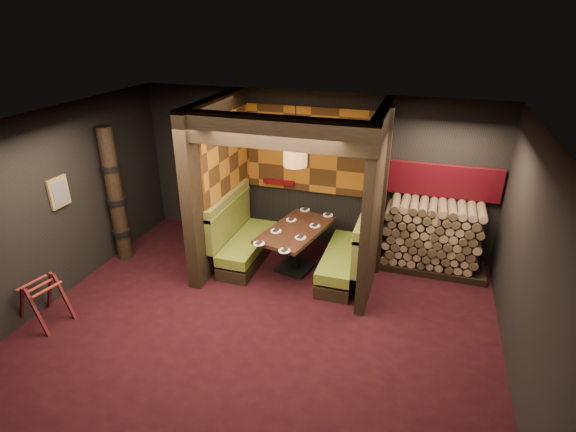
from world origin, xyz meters
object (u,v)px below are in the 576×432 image
(firewood_stack, at_px, (436,237))
(totem_column, at_px, (115,196))
(dining_table, at_px, (296,241))
(booth_bench_right, at_px, (348,256))
(luggage_rack, at_px, (43,300))
(booth_bench_left, at_px, (242,240))
(pendant_lamp, at_px, (295,152))

(firewood_stack, bearing_deg, totem_column, -166.81)
(totem_column, bearing_deg, dining_table, 9.72)
(booth_bench_right, bearing_deg, luggage_rack, -147.58)
(dining_table, distance_m, totem_column, 3.19)
(booth_bench_left, relative_size, pendant_lamp, 1.67)
(pendant_lamp, distance_m, firewood_stack, 2.82)
(dining_table, bearing_deg, luggage_rack, -140.69)
(pendant_lamp, bearing_deg, luggage_rack, -141.27)
(luggage_rack, relative_size, firewood_stack, 0.43)
(booth_bench_right, relative_size, dining_table, 0.99)
(booth_bench_right, xyz_separation_m, luggage_rack, (-3.90, -2.48, -0.04))
(booth_bench_left, xyz_separation_m, booth_bench_right, (1.89, 0.00, 0.00))
(dining_table, xyz_separation_m, firewood_stack, (2.26, 0.72, 0.07))
(booth_bench_right, distance_m, luggage_rack, 4.62)
(firewood_stack, bearing_deg, booth_bench_right, -152.65)
(dining_table, relative_size, firewood_stack, 0.93)
(luggage_rack, bearing_deg, dining_table, 39.31)
(booth_bench_left, height_order, totem_column, totem_column)
(booth_bench_right, height_order, dining_table, booth_bench_right)
(totem_column, height_order, firewood_stack, totem_column)
(booth_bench_left, distance_m, dining_table, 1.00)
(booth_bench_left, height_order, booth_bench_right, same)
(dining_table, height_order, pendant_lamp, pendant_lamp)
(booth_bench_left, distance_m, booth_bench_right, 1.89)
(pendant_lamp, xyz_separation_m, firewood_stack, (2.26, 0.77, -1.51))
(dining_table, xyz_separation_m, luggage_rack, (-3.00, -2.46, -0.18))
(booth_bench_right, xyz_separation_m, dining_table, (-0.90, -0.02, 0.14))
(booth_bench_left, distance_m, firewood_stack, 3.33)
(booth_bench_left, relative_size, totem_column, 0.67)
(booth_bench_right, xyz_separation_m, totem_column, (-3.98, -0.55, 0.79))
(booth_bench_left, distance_m, totem_column, 2.30)
(totem_column, relative_size, firewood_stack, 1.39)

